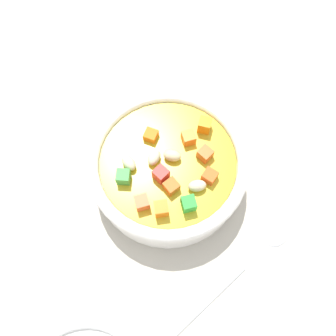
# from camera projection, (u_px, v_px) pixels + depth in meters

# --- Properties ---
(ground_plane) EXTENTS (1.40, 1.40, 0.02)m
(ground_plane) POSITION_uv_depth(u_px,v_px,m) (168.00, 179.00, 0.44)
(ground_plane) COLOR #BAB2A0
(soup_bowl_main) EXTENTS (0.19, 0.19, 0.07)m
(soup_bowl_main) POSITION_uv_depth(u_px,v_px,m) (168.00, 167.00, 0.40)
(soup_bowl_main) COLOR white
(soup_bowl_main) RESTS_ON ground_plane
(spoon) EXTENTS (0.19, 0.04, 0.01)m
(spoon) POSITION_uv_depth(u_px,v_px,m) (249.00, 262.00, 0.38)
(spoon) COLOR silver
(spoon) RESTS_ON ground_plane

